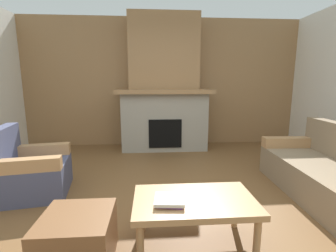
# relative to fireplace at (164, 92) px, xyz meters

# --- Properties ---
(ground) EXTENTS (9.00, 9.00, 0.00)m
(ground) POSITION_rel_fireplace_xyz_m (0.00, -2.62, -1.16)
(ground) COLOR brown
(wall_back_wood_panel) EXTENTS (6.00, 0.12, 2.70)m
(wall_back_wood_panel) POSITION_rel_fireplace_xyz_m (0.00, 0.38, 0.19)
(wall_back_wood_panel) COLOR #997047
(wall_back_wood_panel) RESTS_ON ground
(fireplace) EXTENTS (1.90, 0.82, 2.70)m
(fireplace) POSITION_rel_fireplace_xyz_m (0.00, 0.00, 0.00)
(fireplace) COLOR gray
(fireplace) RESTS_ON ground
(couch) EXTENTS (0.91, 1.83, 0.85)m
(couch) POSITION_rel_fireplace_xyz_m (1.86, -2.38, -0.88)
(couch) COLOR #847056
(couch) RESTS_ON ground
(armchair) EXTENTS (0.88, 0.88, 0.85)m
(armchair) POSITION_rel_fireplace_xyz_m (-1.77, -2.04, -0.87)
(armchair) COLOR #474C6B
(armchair) RESTS_ON ground
(coffee_table) EXTENTS (1.00, 0.60, 0.43)m
(coffee_table) POSITION_rel_fireplace_xyz_m (0.07, -3.13, -0.79)
(coffee_table) COLOR tan
(coffee_table) RESTS_ON ground
(ottoman) EXTENTS (0.52, 0.52, 0.40)m
(ottoman) POSITION_rel_fireplace_xyz_m (-0.84, -3.27, -0.96)
(ottoman) COLOR brown
(ottoman) RESTS_ON ground
(book_stack_near_edge) EXTENTS (0.26, 0.25, 0.04)m
(book_stack_near_edge) POSITION_rel_fireplace_xyz_m (-0.14, -3.19, -0.71)
(book_stack_near_edge) COLOR #7A3D84
(book_stack_near_edge) RESTS_ON coffee_table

